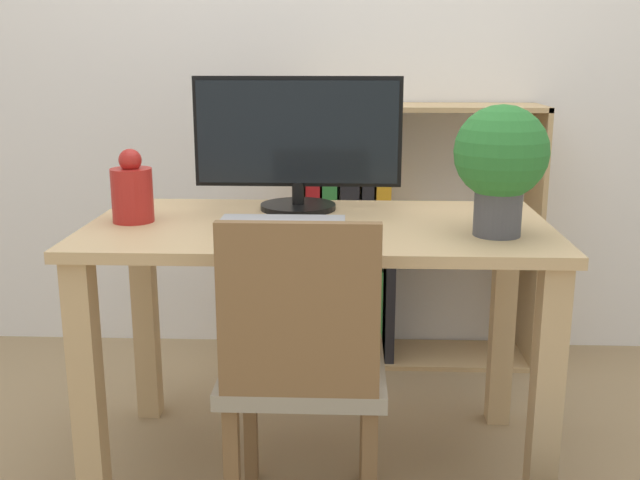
# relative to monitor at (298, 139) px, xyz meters

# --- Properties ---
(ground_plane) EXTENTS (10.00, 10.00, 0.00)m
(ground_plane) POSITION_rel_monitor_xyz_m (0.07, -0.19, -0.93)
(ground_plane) COLOR #997F5B
(wall_back) EXTENTS (8.00, 0.05, 2.60)m
(wall_back) POSITION_rel_monitor_xyz_m (0.07, 0.78, 0.37)
(wall_back) COLOR white
(wall_back) RESTS_ON ground_plane
(desk) EXTENTS (1.26, 0.66, 0.72)m
(desk) POSITION_rel_monitor_xyz_m (0.07, -0.19, -0.35)
(desk) COLOR tan
(desk) RESTS_ON ground_plane
(monitor) EXTENTS (0.61, 0.22, 0.39)m
(monitor) POSITION_rel_monitor_xyz_m (0.00, 0.00, 0.00)
(monitor) COLOR black
(monitor) RESTS_ON desk
(keyboard) EXTENTS (0.34, 0.11, 0.02)m
(keyboard) POSITION_rel_monitor_xyz_m (-0.03, -0.21, -0.20)
(keyboard) COLOR #B2B2B7
(keyboard) RESTS_ON desk
(vase) EXTENTS (0.11, 0.11, 0.20)m
(vase) POSITION_rel_monitor_xyz_m (-0.44, -0.19, -0.12)
(vase) COLOR #B2231E
(vase) RESTS_ON desk
(potted_plant) EXTENTS (0.24, 0.24, 0.33)m
(potted_plant) POSITION_rel_monitor_xyz_m (0.53, -0.31, -0.01)
(potted_plant) COLOR #4C4C51
(potted_plant) RESTS_ON desk
(chair) EXTENTS (0.40, 0.40, 0.83)m
(chair) POSITION_rel_monitor_xyz_m (0.04, -0.51, -0.48)
(chair) COLOR #9E937F
(chair) RESTS_ON ground_plane
(bookshelf) EXTENTS (0.90, 0.28, 0.99)m
(bookshelf) POSITION_rel_monitor_xyz_m (0.24, 0.61, -0.47)
(bookshelf) COLOR tan
(bookshelf) RESTS_ON ground_plane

